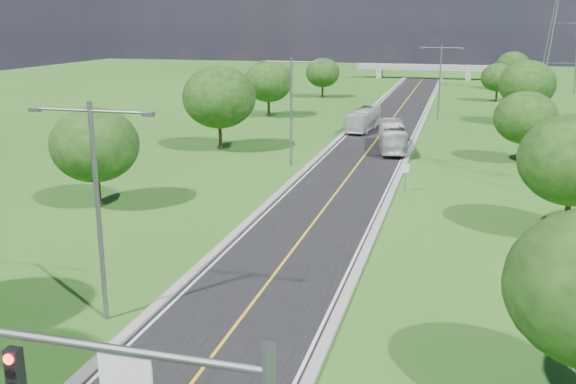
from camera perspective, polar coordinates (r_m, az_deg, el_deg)
name	(u,v)px	position (r m, az deg, el deg)	size (l,w,h in m)	color
ground	(376,140)	(73.63, 7.85, 4.57)	(260.00, 260.00, 0.00)	#215919
road	(383,131)	(79.49, 8.43, 5.35)	(8.00, 150.00, 0.06)	black
curb_left	(348,129)	(80.08, 5.40, 5.57)	(0.50, 150.00, 0.22)	gray
curb_right	(418,132)	(79.10, 11.50, 5.22)	(0.50, 150.00, 0.22)	gray
speed_limit_sign	(406,173)	(51.34, 10.40, 1.67)	(0.55, 0.09, 2.40)	slate
overpass	(423,68)	(152.50, 11.95, 10.73)	(30.00, 3.00, 3.20)	gray
streetlight_near_left	(97,194)	(29.19, -16.64, -0.20)	(5.90, 0.25, 10.00)	slate
streetlight_mid_left	(291,102)	(59.28, 0.29, 7.98)	(5.90, 0.25, 10.00)	slate
streetlight_far_right	(440,75)	(90.19, 13.37, 10.05)	(5.90, 0.25, 10.00)	slate
power_tower_far	(567,15)	(127.95, 23.55, 14.24)	(9.00, 6.40, 28.00)	slate
tree_lb	(95,145)	(47.90, -16.80, 4.03)	(6.30, 6.30, 7.33)	black
tree_lc	(219,97)	(66.83, -6.14, 8.39)	(7.56, 7.56, 8.79)	black
tree_ld	(268,81)	(90.12, -1.75, 9.80)	(6.72, 6.72, 7.82)	black
tree_le	(323,73)	(112.71, 3.11, 10.55)	(5.88, 5.88, 6.84)	black
tree_rb	(574,160)	(43.21, 24.05, 2.62)	(6.72, 6.72, 7.82)	black
tree_rc	(526,118)	(64.73, 20.37, 6.21)	(5.88, 5.88, 6.84)	black
tree_rd	(527,84)	(88.55, 20.50, 8.98)	(7.14, 7.14, 8.30)	black
tree_re	(498,77)	(112.35, 18.16, 9.66)	(5.46, 5.46, 6.35)	black
tree_rf	(513,66)	(132.42, 19.35, 10.55)	(6.30, 6.30, 7.33)	black
bus_outbound	(392,136)	(67.98, 9.25, 4.92)	(2.41, 10.31, 2.87)	silver
bus_inbound	(364,119)	(79.89, 6.74, 6.45)	(2.24, 9.58, 2.67)	silver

